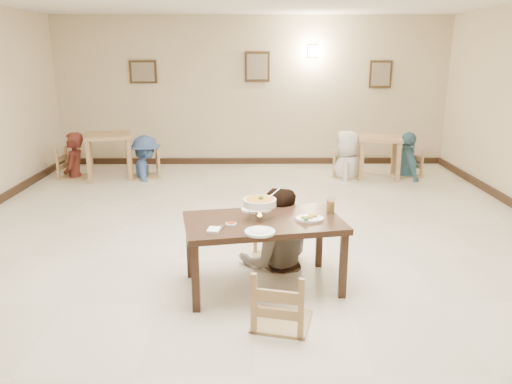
{
  "coord_description": "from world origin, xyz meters",
  "views": [
    {
      "loc": [
        -0.02,
        -5.37,
        2.3
      ],
      "look_at": [
        0.03,
        -0.04,
        0.79
      ],
      "focal_mm": 35.0,
      "sensor_mm": 36.0,
      "label": 1
    }
  ],
  "objects_px": {
    "bg_chair_ll": "(73,150)",
    "bg_diner_b": "(144,136)",
    "curry_warmer": "(260,203)",
    "bg_chair_lr": "(145,150)",
    "chair_near": "(283,269)",
    "bg_chair_rr": "(408,152)",
    "chair_far": "(273,223)",
    "bg_diner_c": "(349,131)",
    "bg_table_left": "(108,141)",
    "bg_diner_a": "(71,132)",
    "main_diner": "(277,188)",
    "bg_table_right": "(379,144)",
    "bg_chair_rl": "(348,152)",
    "bg_diner_d": "(410,132)",
    "drink_glass": "(331,206)",
    "main_table": "(263,228)"
  },
  "relations": [
    {
      "from": "bg_chair_ll",
      "to": "bg_diner_b",
      "type": "height_order",
      "value": "bg_diner_b"
    },
    {
      "from": "curry_warmer",
      "to": "bg_chair_lr",
      "type": "bearing_deg",
      "value": 114.44
    },
    {
      "from": "chair_near",
      "to": "bg_chair_rr",
      "type": "xyz_separation_m",
      "value": [
        2.7,
        5.34,
        -0.04
      ]
    },
    {
      "from": "curry_warmer",
      "to": "bg_chair_lr",
      "type": "xyz_separation_m",
      "value": [
        -2.07,
        4.56,
        -0.36
      ]
    },
    {
      "from": "chair_far",
      "to": "bg_diner_c",
      "type": "relative_size",
      "value": 0.51
    },
    {
      "from": "chair_far",
      "to": "bg_table_left",
      "type": "xyz_separation_m",
      "value": [
        -2.9,
        3.89,
        0.24
      ]
    },
    {
      "from": "bg_chair_lr",
      "to": "bg_diner_a",
      "type": "distance_m",
      "value": 1.38
    },
    {
      "from": "chair_near",
      "to": "bg_chair_ll",
      "type": "xyz_separation_m",
      "value": [
        -3.6,
        5.27,
        0.01
      ]
    },
    {
      "from": "main_diner",
      "to": "bg_table_right",
      "type": "xyz_separation_m",
      "value": [
        2.11,
        3.98,
        -0.24
      ]
    },
    {
      "from": "curry_warmer",
      "to": "bg_diner_b",
      "type": "xyz_separation_m",
      "value": [
        -2.07,
        4.56,
        -0.09
      ]
    },
    {
      "from": "main_diner",
      "to": "bg_diner_a",
      "type": "height_order",
      "value": "main_diner"
    },
    {
      "from": "chair_far",
      "to": "bg_chair_rr",
      "type": "distance_m",
      "value": 4.81
    },
    {
      "from": "chair_far",
      "to": "bg_chair_ll",
      "type": "bearing_deg",
      "value": 124.55
    },
    {
      "from": "chair_near",
      "to": "bg_chair_rr",
      "type": "distance_m",
      "value": 5.98
    },
    {
      "from": "bg_chair_rr",
      "to": "bg_diner_a",
      "type": "distance_m",
      "value": 6.3
    },
    {
      "from": "chair_far",
      "to": "bg_chair_rl",
      "type": "relative_size",
      "value": 0.92
    },
    {
      "from": "bg_chair_ll",
      "to": "bg_diner_d",
      "type": "bearing_deg",
      "value": -86.6
    },
    {
      "from": "bg_table_right",
      "to": "bg_chair_lr",
      "type": "xyz_separation_m",
      "value": [
        -4.38,
        0.01,
        -0.11
      ]
    },
    {
      "from": "chair_far",
      "to": "bg_chair_rl",
      "type": "height_order",
      "value": "bg_chair_rl"
    },
    {
      "from": "chair_far",
      "to": "bg_diner_a",
      "type": "height_order",
      "value": "bg_diner_a"
    },
    {
      "from": "bg_table_right",
      "to": "bg_diner_b",
      "type": "height_order",
      "value": "bg_diner_b"
    },
    {
      "from": "bg_table_left",
      "to": "bg_chair_ll",
      "type": "relative_size",
      "value": 0.97
    },
    {
      "from": "curry_warmer",
      "to": "drink_glass",
      "type": "distance_m",
      "value": 0.75
    },
    {
      "from": "bg_diner_b",
      "to": "chair_far",
      "type": "bearing_deg",
      "value": -167.44
    },
    {
      "from": "chair_near",
      "to": "bg_chair_rr",
      "type": "height_order",
      "value": "chair_near"
    },
    {
      "from": "bg_chair_lr",
      "to": "bg_diner_d",
      "type": "height_order",
      "value": "bg_diner_d"
    },
    {
      "from": "curry_warmer",
      "to": "bg_chair_lr",
      "type": "relative_size",
      "value": 0.34
    },
    {
      "from": "bg_table_right",
      "to": "bg_diner_d",
      "type": "distance_m",
      "value": 0.62
    },
    {
      "from": "bg_diner_c",
      "to": "main_diner",
      "type": "bearing_deg",
      "value": -7.53
    },
    {
      "from": "chair_near",
      "to": "bg_chair_lr",
      "type": "xyz_separation_m",
      "value": [
        -2.25,
        5.28,
        0.01
      ]
    },
    {
      "from": "main_diner",
      "to": "curry_warmer",
      "type": "height_order",
      "value": "main_diner"
    },
    {
      "from": "main_diner",
      "to": "bg_diner_a",
      "type": "distance_m",
      "value": 5.37
    },
    {
      "from": "bg_chair_rl",
      "to": "bg_diner_c",
      "type": "height_order",
      "value": "bg_diner_c"
    },
    {
      "from": "bg_chair_rr",
      "to": "bg_diner_c",
      "type": "xyz_separation_m",
      "value": [
        -1.15,
        -0.04,
        0.41
      ]
    },
    {
      "from": "bg_chair_lr",
      "to": "bg_diner_b",
      "type": "xyz_separation_m",
      "value": [
        0.0,
        0.0,
        0.27
      ]
    },
    {
      "from": "main_table",
      "to": "bg_chair_rl",
      "type": "bearing_deg",
      "value": 59.21
    },
    {
      "from": "bg_table_left",
      "to": "main_diner",
      "type": "bearing_deg",
      "value": -53.56
    },
    {
      "from": "main_table",
      "to": "bg_chair_rr",
      "type": "height_order",
      "value": "bg_chair_rr"
    },
    {
      "from": "chair_far",
      "to": "bg_diner_c",
      "type": "height_order",
      "value": "bg_diner_c"
    },
    {
      "from": "bg_chair_rr",
      "to": "bg_diner_c",
      "type": "relative_size",
      "value": 0.54
    },
    {
      "from": "main_diner",
      "to": "bg_chair_rr",
      "type": "xyz_separation_m",
      "value": [
        2.68,
        4.05,
        -0.4
      ]
    },
    {
      "from": "bg_diner_d",
      "to": "bg_diner_b",
      "type": "bearing_deg",
      "value": 84.99
    },
    {
      "from": "bg_table_left",
      "to": "bg_diner_d",
      "type": "relative_size",
      "value": 0.61
    },
    {
      "from": "drink_glass",
      "to": "bg_chair_ll",
      "type": "xyz_separation_m",
      "value": [
        -4.13,
        4.35,
        -0.27
      ]
    },
    {
      "from": "drink_glass",
      "to": "bg_diner_d",
      "type": "height_order",
      "value": "bg_diner_d"
    },
    {
      "from": "main_diner",
      "to": "drink_glass",
      "type": "distance_m",
      "value": 0.65
    },
    {
      "from": "bg_diner_b",
      "to": "bg_diner_a",
      "type": "bearing_deg",
      "value": 73.52
    },
    {
      "from": "drink_glass",
      "to": "bg_diner_b",
      "type": "xyz_separation_m",
      "value": [
        -2.79,
        4.37,
        0.0
      ]
    },
    {
      "from": "bg_table_left",
      "to": "bg_diner_c",
      "type": "relative_size",
      "value": 0.58
    },
    {
      "from": "main_table",
      "to": "bg_diner_d",
      "type": "xyz_separation_m",
      "value": [
        2.84,
        4.63,
        0.21
      ]
    }
  ]
}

